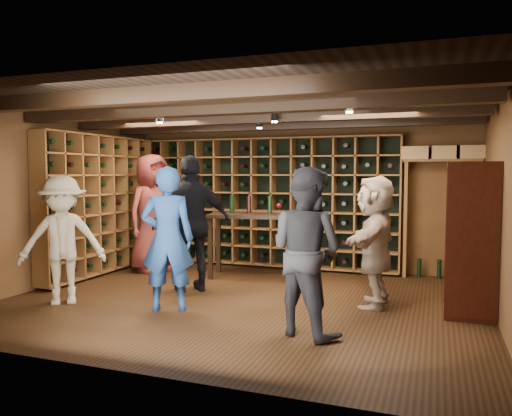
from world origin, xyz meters
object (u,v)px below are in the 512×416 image
(man_grey_suit, at_px, (306,251))
(guest_woman_black, at_px, (192,224))
(man_blue_shirt, at_px, (167,239))
(guest_beige, at_px, (375,241))
(display_cabinet, at_px, (471,243))
(guest_khaki, at_px, (62,240))
(guest_red_floral, at_px, (152,213))
(tasting_table, at_px, (252,222))

(man_grey_suit, bearing_deg, guest_woman_black, -9.98)
(man_blue_shirt, relative_size, guest_woman_black, 0.91)
(guest_woman_black, xyz_separation_m, guest_beige, (2.50, 0.06, -0.14))
(display_cabinet, distance_m, man_grey_suit, 2.03)
(guest_woman_black, height_order, guest_khaki, guest_woman_black)
(guest_beige, bearing_deg, guest_red_floral, -103.23)
(display_cabinet, relative_size, guest_beige, 1.08)
(display_cabinet, distance_m, tasting_table, 3.37)
(man_grey_suit, xyz_separation_m, guest_woman_black, (-1.96, 1.29, 0.09))
(display_cabinet, relative_size, man_blue_shirt, 1.01)
(man_blue_shirt, relative_size, guest_khaki, 1.07)
(guest_khaki, bearing_deg, man_blue_shirt, -30.14)
(guest_woman_black, relative_size, guest_khaki, 1.17)
(display_cabinet, distance_m, man_blue_shirt, 3.52)
(guest_beige, bearing_deg, tasting_table, -117.71)
(guest_khaki, distance_m, tasting_table, 2.89)
(man_blue_shirt, xyz_separation_m, guest_red_floral, (-1.45, 2.00, 0.12))
(display_cabinet, height_order, guest_beige, display_cabinet)
(guest_khaki, bearing_deg, man_grey_suit, -39.82)
(man_grey_suit, xyz_separation_m, guest_beige, (0.53, 1.35, -0.05))
(guest_woman_black, bearing_deg, guest_khaki, 2.44)
(display_cabinet, height_order, guest_woman_black, guest_woman_black)
(man_blue_shirt, distance_m, guest_khaki, 1.42)
(man_blue_shirt, xyz_separation_m, guest_woman_black, (-0.17, 0.98, 0.08))
(guest_woman_black, bearing_deg, man_blue_shirt, 59.19)
(man_blue_shirt, distance_m, guest_beige, 2.54)
(man_grey_suit, xyz_separation_m, tasting_table, (-1.52, 2.47, 0.02))
(man_blue_shirt, height_order, man_grey_suit, man_blue_shirt)
(guest_red_floral, xyz_separation_m, guest_khaki, (0.04, -2.18, -0.17))
(guest_red_floral, distance_m, guest_beige, 3.89)
(display_cabinet, relative_size, tasting_table, 1.21)
(guest_khaki, xyz_separation_m, tasting_table, (1.68, 2.35, 0.07))
(guest_woman_black, bearing_deg, man_grey_suit, 105.77)
(display_cabinet, bearing_deg, guest_woman_black, 178.96)
(man_grey_suit, distance_m, tasting_table, 2.90)
(display_cabinet, xyz_separation_m, guest_red_floral, (-4.85, 1.08, 0.13))
(guest_beige, height_order, tasting_table, guest_beige)
(man_grey_suit, relative_size, guest_khaki, 1.06)
(man_grey_suit, relative_size, tasting_table, 1.19)
(man_blue_shirt, bearing_deg, display_cabinet, 172.39)
(guest_khaki, relative_size, guest_beige, 1.00)
(guest_beige, bearing_deg, man_grey_suit, -20.52)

